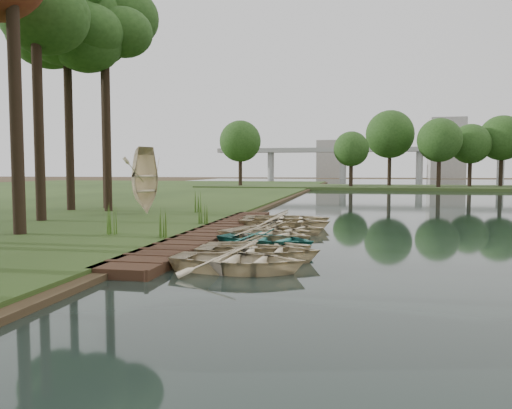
% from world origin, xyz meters
% --- Properties ---
extents(ground, '(300.00, 300.00, 0.00)m').
position_xyz_m(ground, '(0.00, 0.00, 0.00)').
color(ground, '#3D2F1D').
extents(boardwalk, '(1.60, 16.00, 0.30)m').
position_xyz_m(boardwalk, '(-1.60, 0.00, 0.15)').
color(boardwalk, '#341F14').
rests_on(boardwalk, ground).
extents(peninsula, '(50.00, 14.00, 0.45)m').
position_xyz_m(peninsula, '(8.00, 50.00, 0.23)').
color(peninsula, '#354A21').
rests_on(peninsula, ground).
extents(far_trees, '(45.60, 5.60, 8.80)m').
position_xyz_m(far_trees, '(4.67, 50.00, 6.43)').
color(far_trees, black).
rests_on(far_trees, peninsula).
extents(bridge, '(95.90, 4.00, 8.60)m').
position_xyz_m(bridge, '(12.31, 120.00, 7.08)').
color(bridge, '#A5A5A0').
rests_on(bridge, ground).
extents(building_a, '(10.00, 8.00, 18.00)m').
position_xyz_m(building_a, '(30.00, 140.00, 9.00)').
color(building_a, '#A5A5A0').
rests_on(building_a, ground).
extents(building_b, '(8.00, 8.00, 12.00)m').
position_xyz_m(building_b, '(-5.00, 145.00, 6.00)').
color(building_b, '#A5A5A0').
rests_on(building_b, ground).
extents(rowboat_0, '(3.55, 2.63, 0.71)m').
position_xyz_m(rowboat_0, '(0.93, -6.47, 0.40)').
color(rowboat_0, beige).
rests_on(rowboat_0, water).
extents(rowboat_1, '(3.50, 2.52, 0.72)m').
position_xyz_m(rowboat_1, '(1.15, -4.98, 0.41)').
color(rowboat_1, beige).
rests_on(rowboat_1, water).
extents(rowboat_2, '(3.45, 2.67, 0.66)m').
position_xyz_m(rowboat_2, '(0.99, -4.05, 0.38)').
color(rowboat_2, beige).
rests_on(rowboat_2, water).
extents(rowboat_3, '(3.97, 3.39, 0.70)m').
position_xyz_m(rowboat_3, '(0.97, -2.68, 0.40)').
color(rowboat_3, teal).
rests_on(rowboat_3, water).
extents(rowboat_4, '(4.20, 3.64, 0.73)m').
position_xyz_m(rowboat_4, '(0.72, -1.51, 0.41)').
color(rowboat_4, beige).
rests_on(rowboat_4, water).
extents(rowboat_5, '(3.58, 2.97, 0.64)m').
position_xyz_m(rowboat_5, '(0.74, 0.02, 0.37)').
color(rowboat_5, beige).
rests_on(rowboat_5, water).
extents(rowboat_6, '(3.44, 2.82, 0.62)m').
position_xyz_m(rowboat_6, '(1.15, 1.17, 0.36)').
color(rowboat_6, beige).
rests_on(rowboat_6, water).
extents(rowboat_7, '(3.96, 2.91, 0.79)m').
position_xyz_m(rowboat_7, '(0.84, 2.39, 0.45)').
color(rowboat_7, beige).
rests_on(rowboat_7, water).
extents(rowboat_8, '(4.12, 3.10, 0.81)m').
position_xyz_m(rowboat_8, '(0.73, 3.74, 0.45)').
color(rowboat_8, beige).
rests_on(rowboat_8, water).
extents(stored_rowboat, '(4.20, 3.71, 0.72)m').
position_xyz_m(stored_rowboat, '(-6.99, 5.81, 0.66)').
color(stored_rowboat, beige).
rests_on(stored_rowboat, bank).
extents(tree_4, '(3.67, 3.67, 11.03)m').
position_xyz_m(tree_4, '(-9.74, 7.02, 9.58)').
color(tree_4, black).
rests_on(tree_4, bank).
extents(tree_5, '(5.89, 5.89, 13.37)m').
position_xyz_m(tree_5, '(-12.21, 7.30, 11.10)').
color(tree_5, black).
rests_on(tree_5, bank).
extents(tree_6, '(4.14, 4.14, 12.76)m').
position_xyz_m(tree_6, '(-10.89, 9.04, 11.10)').
color(tree_6, black).
rests_on(tree_6, bank).
extents(reeds_0, '(0.60, 0.60, 0.92)m').
position_xyz_m(reeds_0, '(-2.60, -2.60, 0.76)').
color(reeds_0, '#3F661E').
rests_on(reeds_0, bank).
extents(reeds_1, '(0.60, 0.60, 1.00)m').
position_xyz_m(reeds_1, '(-4.77, -2.14, 0.80)').
color(reeds_1, '#3F661E').
rests_on(reeds_1, bank).
extents(reeds_2, '(0.60, 0.60, 0.92)m').
position_xyz_m(reeds_2, '(-2.60, 1.88, 0.76)').
color(reeds_2, '#3F661E').
rests_on(reeds_2, bank).
extents(reeds_3, '(0.60, 0.60, 1.13)m').
position_xyz_m(reeds_3, '(-4.48, 7.21, 0.86)').
color(reeds_3, '#3F661E').
rests_on(reeds_3, bank).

